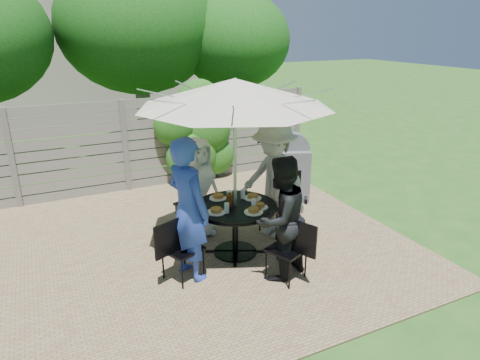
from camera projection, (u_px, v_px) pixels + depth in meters
name	position (u px, v px, depth m)	size (l,w,h in m)	color
backyard_envelope	(78.00, 44.00, 14.07)	(60.00, 60.00, 5.00)	#264F18
patio_table	(235.00, 220.00, 6.12)	(1.49, 1.49, 0.77)	black
umbrella	(235.00, 93.00, 5.51)	(3.32, 3.32, 2.53)	silver
chair_back	(193.00, 216.00, 6.85)	(0.56, 0.75, 0.98)	black
person_back	(198.00, 188.00, 6.58)	(0.79, 0.51, 1.61)	silver
chair_left	(182.00, 261.00, 5.57)	(0.69, 0.57, 0.90)	black
person_left	(188.00, 210.00, 5.42)	(0.70, 0.46, 1.92)	#2740AA
chair_front	(287.00, 261.00, 5.57)	(0.56, 0.68, 0.89)	black
person_front	(280.00, 219.00, 5.46)	(0.81, 0.63, 1.67)	black
chair_right	(279.00, 216.00, 6.84)	(0.74, 0.55, 0.97)	black
person_right	(274.00, 181.00, 6.54)	(1.20, 0.69, 1.85)	#A4A39F
plate_back	(218.00, 197.00, 6.27)	(0.26, 0.26, 0.06)	white
plate_left	(216.00, 211.00, 5.79)	(0.26, 0.26, 0.06)	white
plate_front	(254.00, 211.00, 5.79)	(0.26, 0.26, 0.06)	white
plate_right	(253.00, 197.00, 6.27)	(0.26, 0.26, 0.06)	white
plate_extra	(259.00, 206.00, 5.95)	(0.24, 0.24, 0.06)	white
glass_left	(227.00, 208.00, 5.77)	(0.07, 0.07, 0.14)	silver
glass_front	(254.00, 204.00, 5.91)	(0.07, 0.07, 0.14)	silver
glass_right	(243.00, 194.00, 6.26)	(0.07, 0.07, 0.14)	silver
syrup_jug	(230.00, 200.00, 6.01)	(0.09, 0.09, 0.16)	#59280C
coffee_cup	(230.00, 195.00, 6.23)	(0.08, 0.08, 0.12)	#C6B293
bbq_grill	(291.00, 170.00, 8.05)	(0.79, 0.70, 1.33)	#57575C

